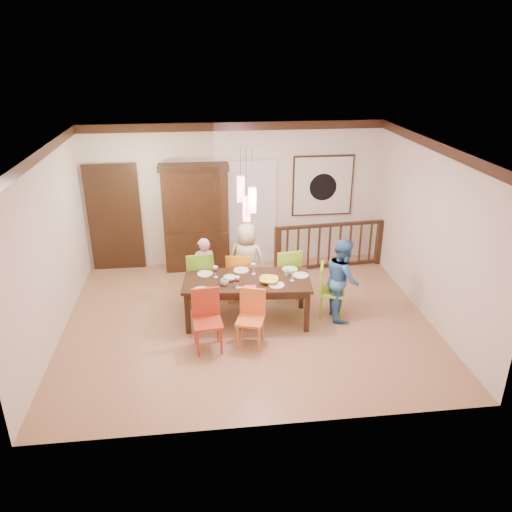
{
  "coord_description": "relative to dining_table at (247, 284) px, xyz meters",
  "views": [
    {
      "loc": [
        -0.72,
        -7.22,
        4.29
      ],
      "look_at": [
        0.17,
        0.27,
        1.05
      ],
      "focal_mm": 35.0,
      "sensor_mm": 36.0,
      "label": 1
    }
  ],
  "objects": [
    {
      "name": "chair_near_mid",
      "position": [
        -0.03,
        -0.76,
        -0.16
      ],
      "size": [
        0.5,
        0.5,
        0.88
      ],
      "rotation": [
        0.0,
        0.0,
        -0.32
      ],
      "color": "orange",
      "rests_on": "floor"
    },
    {
      "name": "wall_left",
      "position": [
        -2.99,
        -0.04,
        0.79
      ],
      "size": [
        0.0,
        5.0,
        5.0
      ],
      "primitive_type": "plane",
      "rotation": [
        1.57,
        0.0,
        1.57
      ],
      "color": "beige",
      "rests_on": "floor"
    },
    {
      "name": "wine_glass_b",
      "position": [
        0.13,
        0.19,
        0.18
      ],
      "size": [
        0.08,
        0.08,
        0.19
      ],
      "primitive_type": null,
      "color": "silver",
      "rests_on": "dining_table"
    },
    {
      "name": "chair_far_left",
      "position": [
        -0.77,
        0.68,
        -0.08
      ],
      "size": [
        0.5,
        0.5,
        1.02
      ],
      "rotation": [
        0.0,
        0.0,
        3.24
      ],
      "color": "#5EA91D",
      "rests_on": "floor"
    },
    {
      "name": "chair_far_mid",
      "position": [
        -0.07,
        0.74,
        -0.13
      ],
      "size": [
        0.48,
        0.48,
        0.92
      ],
      "rotation": [
        0.0,
        0.0,
        2.96
      ],
      "color": "orange",
      "rests_on": "floor"
    },
    {
      "name": "wine_glass_a",
      "position": [
        -0.5,
        0.14,
        0.18
      ],
      "size": [
        0.08,
        0.08,
        0.19
      ],
      "primitive_type": null,
      "color": "#590C19",
      "rests_on": "dining_table"
    },
    {
      "name": "ceiling",
      "position": [
        0.01,
        -0.04,
        2.24
      ],
      "size": [
        6.0,
        6.0,
        0.0
      ],
      "primitive_type": "plane",
      "rotation": [
        3.14,
        0.0,
        0.0
      ],
      "color": "white",
      "rests_on": "wall_back"
    },
    {
      "name": "plate_far_left",
      "position": [
        -0.67,
        0.28,
        0.09
      ],
      "size": [
        0.26,
        0.26,
        0.01
      ],
      "primitive_type": "cylinder",
      "color": "white",
      "rests_on": "dining_table"
    },
    {
      "name": "plate_end_right",
      "position": [
        0.89,
        0.03,
        0.09
      ],
      "size": [
        0.26,
        0.26,
        0.01
      ],
      "primitive_type": "cylinder",
      "color": "white",
      "rests_on": "dining_table"
    },
    {
      "name": "napkin",
      "position": [
        0.02,
        -0.31,
        0.09
      ],
      "size": [
        0.18,
        0.14,
        0.01
      ],
      "primitive_type": "cube",
      "color": "#D83359",
      "rests_on": "dining_table"
    },
    {
      "name": "person_far_left",
      "position": [
        -0.68,
        0.81,
        -0.07
      ],
      "size": [
        0.47,
        0.35,
        1.19
      ],
      "primitive_type": "imported",
      "rotation": [
        0.0,
        0.0,
        3.3
      ],
      "color": "#F7BBCC",
      "rests_on": "floor"
    },
    {
      "name": "small_bowl",
      "position": [
        -0.28,
        0.01,
        0.12
      ],
      "size": [
        0.26,
        0.26,
        0.06
      ],
      "primitive_type": "imported",
      "rotation": [
        0.0,
        0.0,
        0.37
      ],
      "color": "white",
      "rests_on": "dining_table"
    },
    {
      "name": "floor",
      "position": [
        0.01,
        -0.04,
        -0.66
      ],
      "size": [
        6.0,
        6.0,
        0.0
      ],
      "primitive_type": "plane",
      "color": "#A97452",
      "rests_on": "ground"
    },
    {
      "name": "wall_right",
      "position": [
        3.01,
        -0.04,
        0.79
      ],
      "size": [
        0.0,
        5.0,
        5.0
      ],
      "primitive_type": "plane",
      "rotation": [
        1.57,
        0.0,
        -1.57
      ],
      "color": "beige",
      "rests_on": "floor"
    },
    {
      "name": "person_end_right",
      "position": [
        1.58,
        -0.05,
        0.03
      ],
      "size": [
        0.55,
        0.69,
        1.39
      ],
      "primitive_type": "imported",
      "rotation": [
        0.0,
        0.0,
        1.54
      ],
      "color": "teal",
      "rests_on": "floor"
    },
    {
      "name": "cup_left",
      "position": [
        -0.38,
        -0.17,
        0.14
      ],
      "size": [
        0.16,
        0.16,
        0.1
      ],
      "primitive_type": "imported",
      "rotation": [
        0.0,
        0.0,
        -0.22
      ],
      "color": "silver",
      "rests_on": "dining_table"
    },
    {
      "name": "plate_near_left",
      "position": [
        -0.76,
        -0.32,
        0.09
      ],
      "size": [
        0.26,
        0.26,
        0.01
      ],
      "primitive_type": "cylinder",
      "color": "white",
      "rests_on": "dining_table"
    },
    {
      "name": "plate_far_right",
      "position": [
        0.76,
        0.29,
        0.09
      ],
      "size": [
        0.26,
        0.26,
        0.01
      ],
      "primitive_type": "cylinder",
      "color": "white",
      "rests_on": "dining_table"
    },
    {
      "name": "person_far_mid",
      "position": [
        0.09,
        0.89,
        0.03
      ],
      "size": [
        0.8,
        0.66,
        1.4
      ],
      "primitive_type": "imported",
      "rotation": [
        0.0,
        0.0,
        2.78
      ],
      "color": "beige",
      "rests_on": "floor"
    },
    {
      "name": "cup_right",
      "position": [
        0.67,
        0.07,
        0.13
      ],
      "size": [
        0.13,
        0.13,
        0.1
      ],
      "primitive_type": "imported",
      "rotation": [
        0.0,
        0.0,
        -0.3
      ],
      "color": "silver",
      "rests_on": "dining_table"
    },
    {
      "name": "pendant_cluster",
      "position": [
        0.0,
        -0.0,
        1.44
      ],
      "size": [
        0.27,
        0.21,
        1.14
      ],
      "color": "#F84A63",
      "rests_on": "ceiling"
    },
    {
      "name": "chair_far_right",
      "position": [
        0.77,
        0.71,
        -0.1
      ],
      "size": [
        0.5,
        0.5,
        0.98
      ],
      "rotation": [
        0.0,
        0.0,
        3.27
      ],
      "color": "#89C323",
      "rests_on": "floor"
    },
    {
      "name": "dining_table",
      "position": [
        0.0,
        0.0,
        0.0
      ],
      "size": [
        2.13,
        1.12,
        0.75
      ],
      "rotation": [
        0.0,
        0.0,
        -0.09
      ],
      "color": "black",
      "rests_on": "floor"
    },
    {
      "name": "plate_far_mid",
      "position": [
        -0.06,
        0.35,
        0.09
      ],
      "size": [
        0.26,
        0.26,
        0.01
      ],
      "primitive_type": "cylinder",
      "color": "white",
      "rests_on": "dining_table"
    },
    {
      "name": "crown_molding",
      "position": [
        0.01,
        -0.04,
        2.16
      ],
      "size": [
        6.0,
        5.0,
        0.16
      ],
      "primitive_type": null,
      "color": "black",
      "rests_on": "wall_back"
    },
    {
      "name": "balustrade",
      "position": [
        1.88,
        1.91,
        -0.16
      ],
      "size": [
        2.31,
        0.27,
        0.96
      ],
      "rotation": [
        0.0,
        0.0,
        0.08
      ],
      "color": "black",
      "rests_on": "floor"
    },
    {
      "name": "wine_glass_c",
      "position": [
        -0.18,
        -0.28,
        0.18
      ],
      "size": [
        0.08,
        0.08,
        0.19
      ],
      "primitive_type": null,
      "color": "#590C19",
      "rests_on": "dining_table"
    },
    {
      "name": "chair_end_right",
      "position": [
        1.43,
        -0.02,
        -0.14
      ],
      "size": [
        0.51,
        0.51,
        0.92
      ],
      "rotation": [
        0.0,
        0.0,
        1.28
      ],
      "color": "#90CA25",
      "rests_on": "floor"
    },
    {
      "name": "panel_door",
      "position": [
        -2.39,
        2.41,
        0.39
      ],
      "size": [
        1.04,
        0.07,
        2.24
      ],
      "primitive_type": "cube",
      "color": "black",
      "rests_on": "wall_back"
    },
    {
      "name": "white_doorway",
      "position": [
        0.36,
        2.43,
        0.39
      ],
      "size": [
        0.97,
        0.05,
        2.22
      ],
      "primitive_type": "cube",
      "color": "silver",
      "rests_on": "wall_back"
    },
    {
      "name": "chair_near_left",
      "position": [
        -0.67,
        -0.8,
        -0.13
      ],
      "size": [
        0.46,
        0.46,
        0.94
      ],
      "rotation": [
        0.0,
        0.0,
        0.1
      ],
      "color": "#AE361C",
      "rests_on": "floor"
    },
    {
      "name": "painting",
      "position": [
        1.81,
        2.42,
        0.94
      ],
      "size": [
        1.25,
        0.06,
        1.25
      ],
      "color": "black",
      "rests_on": "wall_back"
    },
    {
      "name": "serving_bowl",
      "position": [
        0.34,
        -0.15,
        0.12
      ],
      "size": [
        0.36,
        0.36,
        0.07
      ],
      "primitive_type": "imported",
      "rotation": [
        0.0,
        0.0,
        -0.22
      ],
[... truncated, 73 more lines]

